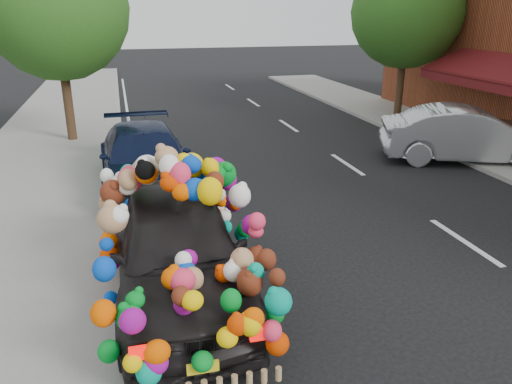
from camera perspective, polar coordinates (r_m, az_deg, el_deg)
The scene contains 8 objects.
ground at distance 8.31m, azimuth 2.31°, elevation -8.53°, with size 100.00×100.00×0.00m, color black.
kerb at distance 7.97m, azimuth -14.28°, elevation -9.99°, with size 0.15×60.00×0.13m, color gray.
lane_markings at distance 9.90m, azimuth 22.71°, elevation -5.22°, with size 6.00×50.00×0.01m, color silver, non-canonical shape.
tree_near_sidewalk at distance 16.52m, azimuth -21.90°, elevation 18.93°, with size 4.20×4.20×6.13m.
tree_far_b at distance 19.79m, azimuth 16.88°, elevation 19.07°, with size 4.00×4.00×5.90m.
plush_art_car at distance 7.14m, azimuth -9.13°, elevation -3.76°, with size 2.21×4.72×2.18m.
navy_sedan at distance 11.91m, azimuth -12.57°, elevation 3.71°, with size 2.00×4.92×1.43m, color black.
silver_hatchback at distance 14.92m, azimuth 23.05°, elevation 6.04°, with size 1.60×4.59×1.51m, color #A8AAB0.
Camera 1 is at (-2.23, -6.94, 3.98)m, focal length 35.00 mm.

